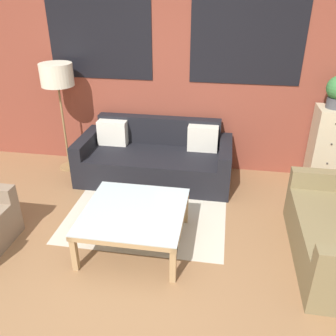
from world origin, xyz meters
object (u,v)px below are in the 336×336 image
Objects in this scene: couch_dark at (155,160)px; floor_lamp at (57,78)px; coffee_table at (134,214)px; drawer_cabinet at (326,147)px.

floor_lamp is at bearing 175.29° from couch_dark.
couch_dark reaches higher than coffee_table.
couch_dark is at bearing -174.53° from drawer_cabinet.
couch_dark is 1.92× the size of drawer_cabinet.
drawer_cabinet is at bearing 37.48° from coffee_table.
couch_dark is 2.24m from drawer_cabinet.
drawer_cabinet is (3.53, 0.10, -0.78)m from floor_lamp.
couch_dark is 1.67m from floor_lamp.
coffee_table is 2.28m from floor_lamp.
coffee_table is (0.08, -1.43, 0.08)m from couch_dark.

